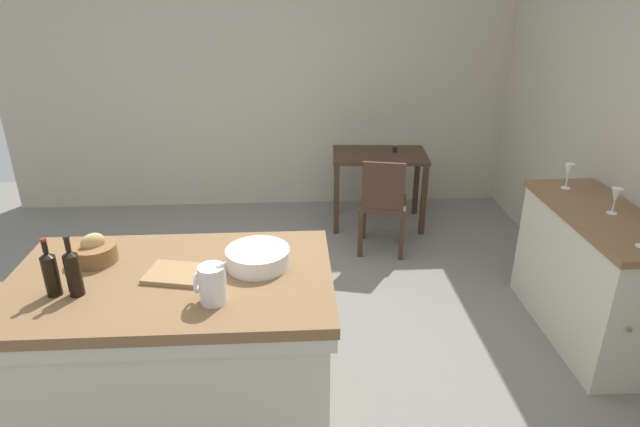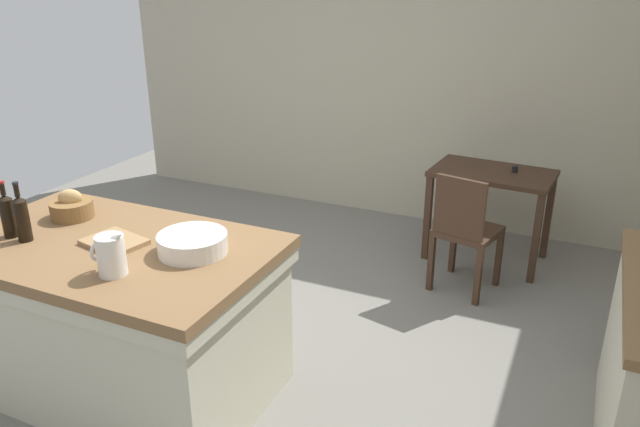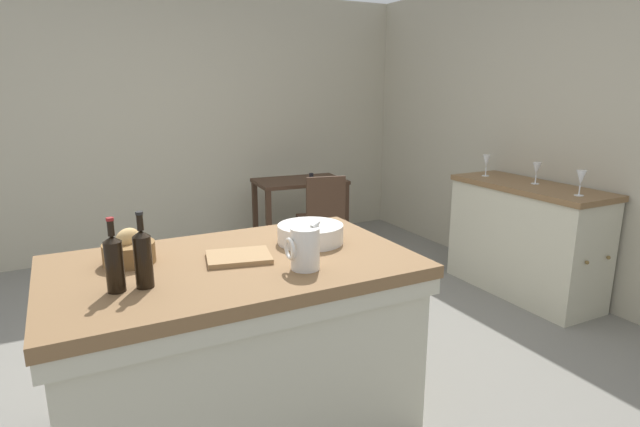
% 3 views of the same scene
% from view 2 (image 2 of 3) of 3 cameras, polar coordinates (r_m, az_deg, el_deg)
% --- Properties ---
extents(ground_plane, '(6.76, 6.76, 0.00)m').
position_cam_2_polar(ground_plane, '(3.88, -7.56, -12.49)').
color(ground_plane, slate).
extents(wall_back, '(5.32, 0.12, 2.60)m').
position_cam_2_polar(wall_back, '(5.64, 6.11, 12.79)').
color(wall_back, '#B2AA93').
rests_on(wall_back, ground).
extents(island_table, '(1.68, 1.01, 0.88)m').
position_cam_2_polar(island_table, '(3.47, -18.29, -8.77)').
color(island_table, brown).
rests_on(island_table, ground).
extents(writing_desk, '(0.94, 0.63, 0.79)m').
position_cam_2_polar(writing_desk, '(4.92, 15.76, 2.52)').
color(writing_desk, '#3D281C').
rests_on(writing_desk, ground).
extents(wooden_chair, '(0.48, 0.48, 0.89)m').
position_cam_2_polar(wooden_chair, '(4.39, 13.39, -1.46)').
color(wooden_chair, '#3D281C').
rests_on(wooden_chair, ground).
extents(pitcher, '(0.17, 0.13, 0.23)m').
position_cam_2_polar(pitcher, '(2.92, -18.98, -3.66)').
color(pitcher, silver).
rests_on(pitcher, island_table).
extents(wash_bowl, '(0.34, 0.34, 0.10)m').
position_cam_2_polar(wash_bowl, '(3.06, -11.84, -2.76)').
color(wash_bowl, silver).
rests_on(wash_bowl, island_table).
extents(bread_basket, '(0.23, 0.23, 0.17)m').
position_cam_2_polar(bread_basket, '(3.69, -22.21, 0.51)').
color(bread_basket, brown).
rests_on(bread_basket, island_table).
extents(cutting_board, '(0.34, 0.28, 0.02)m').
position_cam_2_polar(cutting_board, '(3.27, -18.69, -2.55)').
color(cutting_board, '#99754C').
rests_on(cutting_board, island_table).
extents(wine_bottle_dark, '(0.07, 0.07, 0.32)m').
position_cam_2_polar(wine_bottle_dark, '(3.45, -26.12, -0.32)').
color(wine_bottle_dark, black).
rests_on(wine_bottle_dark, island_table).
extents(wine_bottle_amber, '(0.07, 0.07, 0.31)m').
position_cam_2_polar(wine_bottle_amber, '(3.53, -27.19, -0.09)').
color(wine_bottle_amber, black).
rests_on(wine_bottle_amber, island_table).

